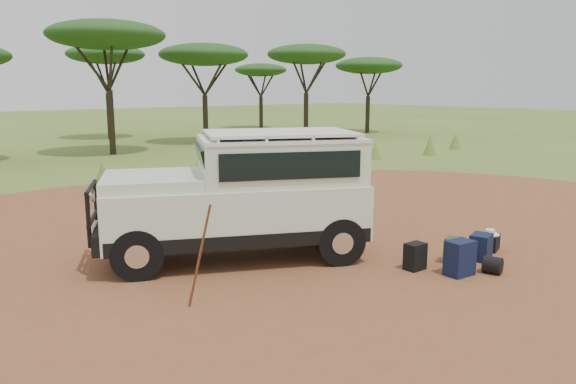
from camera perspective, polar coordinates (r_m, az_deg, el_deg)
ground at (r=9.96m, az=0.68°, el=-7.33°), size 140.00×140.00×0.00m
dirt_clearing at (r=9.96m, az=0.68°, el=-7.31°), size 23.00×23.00×0.01m
grass_fringe at (r=17.29m, az=-17.83°, el=1.26°), size 36.60×1.60×0.90m
acacia_treeline at (r=27.97m, az=-25.85°, el=13.32°), size 46.70×13.20×6.26m
safari_vehicle at (r=10.10m, az=-4.48°, el=-0.61°), size 5.00×3.72×2.29m
walking_staff at (r=8.02m, az=-8.96°, el=-6.47°), size 0.36×0.17×1.47m
backpack_black at (r=9.83m, az=12.79°, el=-6.41°), size 0.34×0.25×0.47m
backpack_navy at (r=9.72m, az=17.05°, el=-6.45°), size 0.48×0.37×0.59m
backpack_olive at (r=10.38m, az=16.38°, el=-5.71°), size 0.39×0.34×0.46m
duffel_navy at (r=10.69m, az=19.01°, el=-5.32°), size 0.50×0.43×0.48m
hard_case at (r=11.39m, az=19.80°, el=-4.84°), size 0.51×0.44×0.31m
stuff_sack at (r=10.03m, az=20.07°, el=-7.00°), size 0.36×0.36×0.29m
safari_hat at (r=11.35m, az=19.86°, el=-3.90°), size 0.34×0.34×0.10m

